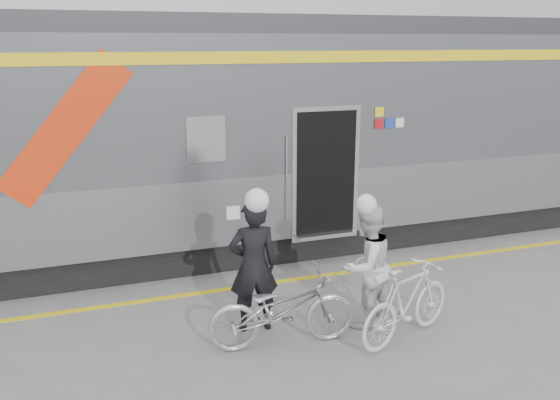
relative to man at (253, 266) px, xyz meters
name	(u,v)px	position (x,y,z in m)	size (l,w,h in m)	color
ground	(365,340)	(1.23, -0.79, -0.88)	(90.00, 90.00, 0.00)	slate
train	(176,138)	(-0.33, 3.40, 1.17)	(24.00, 3.17, 4.10)	black
safety_strip	(302,278)	(1.23, 1.36, -0.88)	(24.00, 0.12, 0.01)	yellow
man	(253,266)	(0.00, 0.00, 0.00)	(0.64, 0.42, 1.77)	black
bicycle_left	(282,309)	(0.20, -0.55, -0.40)	(0.65, 1.85, 0.97)	#AEB0B6
woman	(366,266)	(1.43, -0.38, -0.05)	(0.81, 0.63, 1.66)	silver
bicycle_right	(407,302)	(1.73, -0.93, -0.38)	(0.47, 1.68, 1.01)	silver
helmet_man	(252,188)	(0.00, 0.00, 1.04)	(0.31, 0.31, 0.31)	white
helmet_woman	(369,195)	(1.43, -0.38, 0.91)	(0.27, 0.27, 0.27)	white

